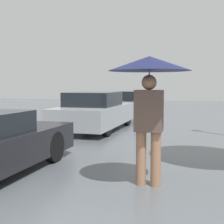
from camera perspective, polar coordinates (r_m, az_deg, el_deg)
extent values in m
cylinder|color=#9E7051|center=(4.93, 5.33, -8.37)|extent=(0.16, 0.16, 0.85)
cylinder|color=#9E7051|center=(4.90, 8.00, -8.50)|extent=(0.16, 0.16, 0.85)
cube|color=brown|center=(4.80, 6.75, 0.22)|extent=(0.42, 0.25, 0.64)
sphere|color=#9E7051|center=(4.78, 6.80, 5.40)|extent=(0.23, 0.23, 0.23)
cylinder|color=#515456|center=(4.78, 6.78, 3.47)|extent=(0.02, 0.02, 0.67)
cone|color=#191E4C|center=(4.79, 6.84, 8.80)|extent=(1.25, 1.25, 0.22)
cylinder|color=black|center=(6.47, -10.60, -6.24)|extent=(0.18, 0.62, 0.62)
cube|color=#9EA3A8|center=(10.93, -3.01, -0.50)|extent=(1.82, 4.30, 0.66)
cube|color=black|center=(10.69, -3.41, 2.39)|extent=(1.54, 1.93, 0.47)
cylinder|color=black|center=(12.48, -4.53, -0.64)|extent=(0.18, 0.68, 0.68)
cylinder|color=black|center=(11.99, 2.79, -0.86)|extent=(0.18, 0.68, 0.68)
cylinder|color=black|center=(10.05, -9.95, -2.07)|extent=(0.18, 0.68, 0.68)
cylinder|color=black|center=(9.44, -1.01, -2.45)|extent=(0.18, 0.68, 0.68)
cube|color=#4C514C|center=(16.90, 3.71, 1.23)|extent=(1.84, 4.17, 0.57)
cube|color=black|center=(16.67, 3.56, 2.98)|extent=(1.56, 1.87, 0.48)
cylinder|color=black|center=(18.35, 2.07, 1.08)|extent=(0.18, 0.61, 0.61)
cylinder|color=black|center=(18.02, 7.17, 0.97)|extent=(0.18, 0.61, 0.61)
cylinder|color=black|center=(15.87, -0.23, 0.47)|extent=(0.18, 0.61, 0.61)
cylinder|color=black|center=(15.48, 5.64, 0.33)|extent=(0.18, 0.61, 0.61)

